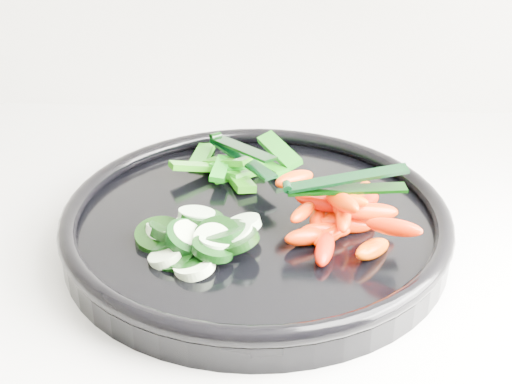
{
  "coord_description": "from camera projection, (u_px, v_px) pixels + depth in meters",
  "views": [
    {
      "loc": [
        0.5,
        1.08,
        1.31
      ],
      "look_at": [
        0.47,
        1.66,
        0.99
      ],
      "focal_mm": 50.0,
      "sensor_mm": 36.0,
      "label": 1
    }
  ],
  "objects": [
    {
      "name": "tong_pepper",
      "position": [
        240.0,
        152.0,
        0.76
      ],
      "size": [
        0.08,
        0.1,
        0.02
      ],
      "color": "black",
      "rests_on": "pepper_pile"
    },
    {
      "name": "cucumber_pile",
      "position": [
        194.0,
        238.0,
        0.64
      ],
      "size": [
        0.13,
        0.12,
        0.04
      ],
      "color": "black",
      "rests_on": "veggie_tray"
    },
    {
      "name": "veggie_tray",
      "position": [
        256.0,
        223.0,
        0.69
      ],
      "size": [
        0.45,
        0.45,
        0.04
      ],
      "color": "black",
      "rests_on": "counter"
    },
    {
      "name": "carrot_pile",
      "position": [
        340.0,
        215.0,
        0.66
      ],
      "size": [
        0.14,
        0.16,
        0.06
      ],
      "color": "#FF3500",
      "rests_on": "veggie_tray"
    },
    {
      "name": "pepper_pile",
      "position": [
        240.0,
        166.0,
        0.77
      ],
      "size": [
        0.14,
        0.12,
        0.04
      ],
      "color": "#0C700A",
      "rests_on": "veggie_tray"
    },
    {
      "name": "tong_carrot",
      "position": [
        343.0,
        184.0,
        0.65
      ],
      "size": [
        0.11,
        0.03,
        0.02
      ],
      "color": "black",
      "rests_on": "carrot_pile"
    }
  ]
}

